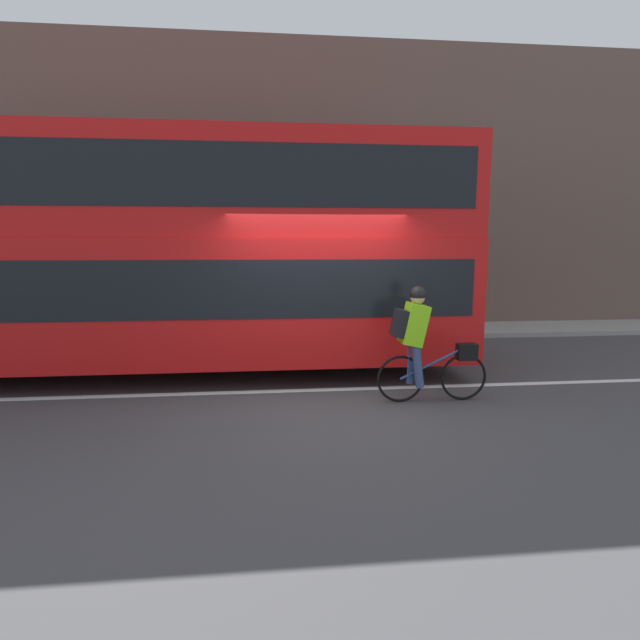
{
  "coord_description": "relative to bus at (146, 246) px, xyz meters",
  "views": [
    {
      "loc": [
        -0.69,
        -6.79,
        2.1
      ],
      "look_at": [
        0.05,
        0.33,
        1.0
      ],
      "focal_mm": 28.0,
      "sensor_mm": 36.0,
      "label": 1
    }
  ],
  "objects": [
    {
      "name": "cyclist_on_bike",
      "position": [
        3.9,
        -1.86,
        -1.22
      ],
      "size": [
        1.51,
        0.32,
        1.56
      ],
      "color": "black",
      "rests_on": "ground_plane"
    },
    {
      "name": "road_center_line",
      "position": [
        2.59,
        -1.2,
        -2.06
      ],
      "size": [
        50.0,
        0.14,
        0.01
      ],
      "primitive_type": "cube",
      "color": "silver",
      "rests_on": "ground_plane"
    },
    {
      "name": "bus",
      "position": [
        0.0,
        0.0,
        0.0
      ],
      "size": [
        10.09,
        2.52,
        3.69
      ],
      "color": "black",
      "rests_on": "ground_plane"
    },
    {
      "name": "building_facade",
      "position": [
        2.59,
        4.19,
        1.35
      ],
      "size": [
        60.0,
        0.3,
        6.82
      ],
      "color": "brown",
      "rests_on": "ground_plane"
    },
    {
      "name": "sidewalk_curb",
      "position": [
        2.59,
        3.22,
        -2.01
      ],
      "size": [
        60.0,
        1.63,
        0.11
      ],
      "color": "gray",
      "rests_on": "ground_plane"
    },
    {
      "name": "ground_plane",
      "position": [
        2.59,
        -1.36,
        -2.06
      ],
      "size": [
        80.0,
        80.0,
        0.0
      ],
      "primitive_type": "plane",
      "color": "#424244"
    }
  ]
}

